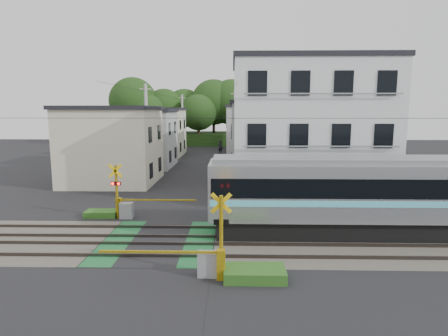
{
  "coord_description": "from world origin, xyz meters",
  "views": [
    {
      "loc": [
        3.41,
        -16.44,
        5.98
      ],
      "look_at": [
        2.89,
        5.0,
        2.65
      ],
      "focal_mm": 30.0,
      "sensor_mm": 36.0,
      "label": 1
    }
  ],
  "objects_px": {
    "apartment_block": "(307,129)",
    "pedestrian": "(220,147)",
    "crossing_signal_near": "(210,258)",
    "crossing_signal_far": "(125,206)"
  },
  "relations": [
    {
      "from": "pedestrian",
      "to": "crossing_signal_far",
      "type": "bearing_deg",
      "value": 100.85
    },
    {
      "from": "crossing_signal_far",
      "to": "apartment_block",
      "type": "height_order",
      "value": "apartment_block"
    },
    {
      "from": "crossing_signal_near",
      "to": "pedestrian",
      "type": "height_order",
      "value": "crossing_signal_near"
    },
    {
      "from": "apartment_block",
      "to": "pedestrian",
      "type": "height_order",
      "value": "apartment_block"
    },
    {
      "from": "crossing_signal_far",
      "to": "pedestrian",
      "type": "xyz_separation_m",
      "value": [
        4.25,
        31.52,
        0.21
      ]
    },
    {
      "from": "crossing_signal_far",
      "to": "apartment_block",
      "type": "distance_m",
      "value": 13.14
    },
    {
      "from": "crossing_signal_near",
      "to": "apartment_block",
      "type": "relative_size",
      "value": 0.46
    },
    {
      "from": "crossing_signal_near",
      "to": "pedestrian",
      "type": "xyz_separation_m",
      "value": [
        -0.92,
        38.82,
        0.21
      ]
    },
    {
      "from": "apartment_block",
      "to": "pedestrian",
      "type": "xyz_separation_m",
      "value": [
        -6.84,
        25.68,
        -3.74
      ]
    },
    {
      "from": "apartment_block",
      "to": "pedestrian",
      "type": "bearing_deg",
      "value": 104.91
    }
  ]
}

